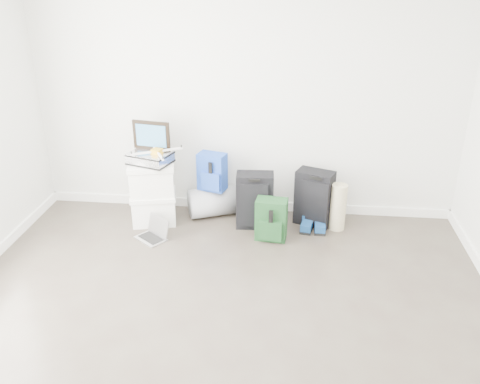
# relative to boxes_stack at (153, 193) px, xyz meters

# --- Properties ---
(ground) EXTENTS (5.00, 5.00, 0.00)m
(ground) POSITION_rel_boxes_stack_xyz_m (0.94, -2.09, -0.34)
(ground) COLOR #3B312B
(ground) RESTS_ON ground
(room_envelope) EXTENTS (4.52, 5.02, 2.71)m
(room_envelope) POSITION_rel_boxes_stack_xyz_m (0.94, -2.07, 1.39)
(room_envelope) COLOR silver
(room_envelope) RESTS_ON ground
(boxes_stack) EXTENTS (0.54, 0.48, 0.67)m
(boxes_stack) POSITION_rel_boxes_stack_xyz_m (0.00, 0.00, 0.00)
(boxes_stack) COLOR white
(boxes_stack) RESTS_ON ground
(briefcase) EXTENTS (0.48, 0.41, 0.12)m
(briefcase) POSITION_rel_boxes_stack_xyz_m (0.00, 0.00, 0.39)
(briefcase) COLOR #B2B2B7
(briefcase) RESTS_ON boxes_stack
(painting) EXTENTS (0.40, 0.10, 0.30)m
(painting) POSITION_rel_boxes_stack_xyz_m (0.00, 0.10, 0.60)
(painting) COLOR black
(painting) RESTS_ON briefcase
(drone) EXTENTS (0.48, 0.48, 0.05)m
(drone) POSITION_rel_boxes_stack_xyz_m (0.08, -0.02, 0.47)
(drone) COLOR gold
(drone) RESTS_ON briefcase
(duffel_bag) EXTENTS (0.61, 0.50, 0.32)m
(duffel_bag) POSITION_rel_boxes_stack_xyz_m (0.61, 0.21, -0.17)
(duffel_bag) COLOR gray
(duffel_bag) RESTS_ON ground
(blue_backpack) EXTENTS (0.33, 0.28, 0.40)m
(blue_backpack) POSITION_rel_boxes_stack_xyz_m (0.61, 0.18, 0.18)
(blue_backpack) COLOR #18489C
(blue_backpack) RESTS_ON duffel_bag
(large_suitcase) EXTENTS (0.39, 0.27, 0.59)m
(large_suitcase) POSITION_rel_boxes_stack_xyz_m (1.08, 0.00, -0.04)
(large_suitcase) COLOR black
(large_suitcase) RESTS_ON ground
(green_backpack) EXTENTS (0.32, 0.25, 0.43)m
(green_backpack) POSITION_rel_boxes_stack_xyz_m (1.27, -0.25, -0.13)
(green_backpack) COLOR #153A19
(green_backpack) RESTS_ON ground
(carry_on) EXTENTS (0.43, 0.36, 0.59)m
(carry_on) POSITION_rel_boxes_stack_xyz_m (1.70, 0.13, -0.04)
(carry_on) COLOR black
(carry_on) RESTS_ON ground
(shoes) EXTENTS (0.27, 0.30, 0.10)m
(shoes) POSITION_rel_boxes_stack_xyz_m (1.70, -0.01, -0.29)
(shoes) COLOR black
(shoes) RESTS_ON ground
(rolled_rug) EXTENTS (0.16, 0.16, 0.50)m
(rolled_rug) POSITION_rel_boxes_stack_xyz_m (1.94, 0.04, -0.09)
(rolled_rug) COLOR tan
(rolled_rug) RESTS_ON ground
(laptop) EXTENTS (0.37, 0.35, 0.21)m
(laptop) POSITION_rel_boxes_stack_xyz_m (0.09, -0.36, -0.28)
(laptop) COLOR #B6B5BA
(laptop) RESTS_ON ground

